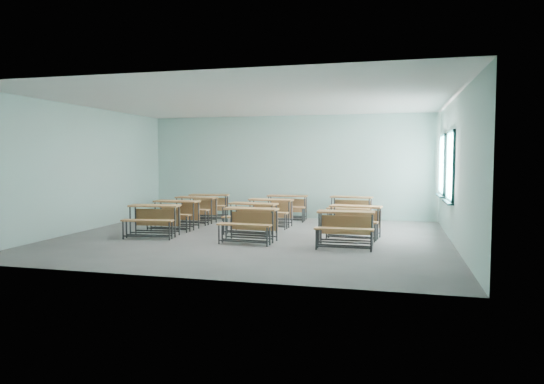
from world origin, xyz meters
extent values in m
cube|color=slate|center=(0.00, 0.00, -0.01)|extent=(9.00, 8.00, 0.02)
cube|color=silver|center=(0.00, 0.00, 3.21)|extent=(9.00, 8.00, 0.02)
cube|color=#ADD8CE|center=(0.00, 4.01, 1.60)|extent=(9.00, 0.02, 3.20)
cube|color=#ADD8CE|center=(0.00, -4.01, 1.60)|extent=(9.00, 0.02, 3.20)
cube|color=#ADD8CE|center=(-4.51, 0.00, 1.60)|extent=(0.02, 8.00, 3.20)
cube|color=#ADD8CE|center=(4.51, 0.00, 1.60)|extent=(0.02, 8.00, 3.20)
cube|color=#184445|center=(4.47, 2.80, 0.93)|extent=(0.06, 1.20, 0.06)
cube|color=#184445|center=(4.47, 2.80, 2.47)|extent=(0.06, 1.20, 0.06)
cube|color=#184445|center=(4.47, 2.23, 1.70)|extent=(0.06, 0.06, 1.60)
cube|color=#184445|center=(4.47, 3.37, 1.70)|extent=(0.06, 0.06, 1.60)
cube|color=#184445|center=(4.47, 2.80, 1.70)|extent=(0.04, 0.04, 1.48)
cube|color=#184445|center=(4.47, 2.80, 1.70)|extent=(0.04, 1.08, 0.04)
cube|color=#184445|center=(4.43, 2.80, 0.87)|extent=(0.14, 1.28, 0.04)
cube|color=white|center=(4.50, 2.80, 1.70)|extent=(0.01, 1.08, 1.48)
cube|color=#184445|center=(4.47, 0.80, 0.93)|extent=(0.06, 1.20, 0.06)
cube|color=#184445|center=(4.47, 0.80, 2.47)|extent=(0.06, 1.20, 0.06)
cube|color=#184445|center=(4.47, 0.23, 1.70)|extent=(0.06, 0.06, 1.60)
cube|color=#184445|center=(4.47, 1.37, 1.70)|extent=(0.06, 0.06, 1.60)
cube|color=#184445|center=(4.47, 0.80, 1.70)|extent=(0.04, 0.04, 1.48)
cube|color=#184445|center=(4.47, 0.80, 1.70)|extent=(0.04, 1.08, 0.04)
cube|color=#184445|center=(4.43, 0.80, 0.87)|extent=(0.14, 1.28, 0.04)
cube|color=white|center=(4.50, 0.80, 1.70)|extent=(0.01, 1.08, 1.48)
cube|color=#A06939|center=(-2.35, -0.36, 0.73)|extent=(1.25, 0.56, 0.04)
cube|color=#A06939|center=(-2.37, -0.17, 0.43)|extent=(1.14, 0.17, 0.41)
cylinder|color=#2F3234|center=(-2.87, -0.59, 0.36)|extent=(0.04, 0.04, 0.71)
cylinder|color=#2F3234|center=(-1.78, -0.44, 0.36)|extent=(0.04, 0.04, 0.71)
cylinder|color=#2F3234|center=(-2.92, -0.27, 0.36)|extent=(0.04, 0.04, 0.71)
cylinder|color=#2F3234|center=(-1.82, -0.13, 0.36)|extent=(0.04, 0.04, 0.71)
cube|color=#2F3234|center=(-2.33, -0.52, 0.10)|extent=(1.10, 0.18, 0.03)
cube|color=#2F3234|center=(-2.37, -0.20, 0.10)|extent=(1.10, 0.18, 0.03)
cube|color=#A06939|center=(-2.28, -0.84, 0.43)|extent=(1.23, 0.41, 0.04)
cylinder|color=#2F3234|center=(-2.82, -1.00, 0.21)|extent=(0.04, 0.04, 0.42)
cylinder|color=#2F3234|center=(-1.73, -0.86, 0.21)|extent=(0.04, 0.04, 0.42)
cylinder|color=#2F3234|center=(-2.84, -0.81, 0.21)|extent=(0.04, 0.04, 0.42)
cylinder|color=#2F3234|center=(-1.75, -0.67, 0.21)|extent=(0.04, 0.04, 0.42)
cube|color=#2F3234|center=(-2.27, -0.93, 0.08)|extent=(1.10, 0.18, 0.03)
cube|color=#2F3234|center=(-2.30, -0.74, 0.08)|extent=(1.10, 0.18, 0.03)
cube|color=#A06939|center=(0.12, -0.47, 0.73)|extent=(1.22, 0.45, 0.04)
cube|color=#A06939|center=(0.12, -0.29, 0.43)|extent=(1.14, 0.07, 0.41)
cylinder|color=#2F3234|center=(-0.44, -0.61, 0.36)|extent=(0.04, 0.04, 0.71)
cylinder|color=#2F3234|center=(0.66, -0.66, 0.36)|extent=(0.04, 0.04, 0.71)
cylinder|color=#2F3234|center=(-0.43, -0.29, 0.36)|extent=(0.04, 0.04, 0.71)
cylinder|color=#2F3234|center=(0.67, -0.34, 0.36)|extent=(0.04, 0.04, 0.71)
cube|color=#2F3234|center=(0.11, -0.63, 0.10)|extent=(1.10, 0.08, 0.03)
cube|color=#2F3234|center=(0.12, -0.31, 0.10)|extent=(1.10, 0.08, 0.03)
cube|color=#A06939|center=(0.09, -0.95, 0.43)|extent=(1.21, 0.30, 0.04)
cylinder|color=#2F3234|center=(-0.46, -1.03, 0.21)|extent=(0.04, 0.04, 0.42)
cylinder|color=#2F3234|center=(0.64, -1.07, 0.21)|extent=(0.04, 0.04, 0.42)
cylinder|color=#2F3234|center=(-0.45, -0.84, 0.21)|extent=(0.04, 0.04, 0.42)
cylinder|color=#2F3234|center=(0.65, -0.88, 0.21)|extent=(0.04, 0.04, 0.42)
cube|color=#2F3234|center=(0.09, -1.05, 0.08)|extent=(1.10, 0.08, 0.03)
cube|color=#2F3234|center=(0.10, -0.86, 0.08)|extent=(1.10, 0.08, 0.03)
cube|color=#A06939|center=(2.25, -0.59, 0.73)|extent=(1.21, 0.42, 0.04)
cube|color=#A06939|center=(2.25, -0.41, 0.43)|extent=(1.14, 0.04, 0.41)
cylinder|color=#2F3234|center=(1.70, -0.76, 0.36)|extent=(0.04, 0.04, 0.71)
cylinder|color=#2F3234|center=(2.80, -0.75, 0.36)|extent=(0.04, 0.04, 0.71)
cylinder|color=#2F3234|center=(1.70, -0.44, 0.36)|extent=(0.04, 0.04, 0.71)
cylinder|color=#2F3234|center=(2.80, -0.43, 0.36)|extent=(0.04, 0.04, 0.71)
cube|color=#2F3234|center=(2.25, -0.76, 0.10)|extent=(1.10, 0.05, 0.03)
cube|color=#2F3234|center=(2.25, -0.43, 0.10)|extent=(1.10, 0.05, 0.03)
cube|color=#A06939|center=(2.26, -1.08, 0.43)|extent=(1.21, 0.27, 0.04)
cylinder|color=#2F3234|center=(1.71, -1.18, 0.21)|extent=(0.04, 0.04, 0.42)
cylinder|color=#2F3234|center=(2.81, -1.16, 0.21)|extent=(0.04, 0.04, 0.42)
cylinder|color=#2F3234|center=(1.70, -0.99, 0.21)|extent=(0.04, 0.04, 0.42)
cylinder|color=#2F3234|center=(2.81, -0.97, 0.21)|extent=(0.04, 0.04, 0.42)
cube|color=#2F3234|center=(2.26, -1.17, 0.08)|extent=(1.10, 0.05, 0.03)
cube|color=#2F3234|center=(2.26, -0.98, 0.08)|extent=(1.10, 0.05, 0.03)
cube|color=#A06939|center=(-2.35, 0.86, 0.73)|extent=(1.21, 0.42, 0.04)
cube|color=#A06939|center=(-2.35, 1.05, 0.43)|extent=(1.14, 0.04, 0.41)
cylinder|color=#2F3234|center=(-2.90, 0.71, 0.36)|extent=(0.04, 0.04, 0.71)
cylinder|color=#2F3234|center=(-1.80, 0.69, 0.36)|extent=(0.04, 0.04, 0.71)
cylinder|color=#2F3234|center=(-2.90, 1.03, 0.36)|extent=(0.04, 0.04, 0.71)
cylinder|color=#2F3234|center=(-1.80, 1.01, 0.36)|extent=(0.04, 0.04, 0.71)
cube|color=#2F3234|center=(-2.35, 0.70, 0.10)|extent=(1.10, 0.05, 0.03)
cube|color=#2F3234|center=(-2.35, 1.02, 0.10)|extent=(1.10, 0.05, 0.03)
cube|color=#A06939|center=(-2.36, 0.38, 0.43)|extent=(1.21, 0.27, 0.04)
cylinder|color=#2F3234|center=(-2.91, 0.29, 0.21)|extent=(0.04, 0.04, 0.42)
cylinder|color=#2F3234|center=(-1.81, 0.27, 0.21)|extent=(0.04, 0.04, 0.42)
cylinder|color=#2F3234|center=(-2.91, 0.48, 0.21)|extent=(0.04, 0.04, 0.42)
cylinder|color=#2F3234|center=(-1.81, 0.46, 0.21)|extent=(0.04, 0.04, 0.42)
cube|color=#2F3234|center=(-2.36, 0.28, 0.08)|extent=(1.10, 0.05, 0.03)
cube|color=#2F3234|center=(-2.36, 0.47, 0.08)|extent=(1.10, 0.05, 0.03)
cube|color=#A06939|center=(-0.18, 0.71, 0.73)|extent=(1.24, 0.53, 0.04)
cube|color=#A06939|center=(-0.16, 0.89, 0.43)|extent=(1.14, 0.14, 0.41)
cylinder|color=#2F3234|center=(-0.75, 0.61, 0.36)|extent=(0.04, 0.04, 0.71)
cylinder|color=#2F3234|center=(0.35, 0.49, 0.36)|extent=(0.04, 0.04, 0.71)
cylinder|color=#2F3234|center=(-0.71, 0.93, 0.36)|extent=(0.04, 0.04, 0.71)
cylinder|color=#2F3234|center=(0.38, 0.81, 0.36)|extent=(0.04, 0.04, 0.71)
cube|color=#2F3234|center=(-0.20, 0.55, 0.10)|extent=(1.10, 0.15, 0.03)
cube|color=#2F3234|center=(-0.17, 0.87, 0.10)|extent=(1.10, 0.15, 0.03)
cube|color=#A06939|center=(-0.24, 0.23, 0.43)|extent=(1.22, 0.38, 0.04)
cylinder|color=#2F3234|center=(-0.79, 0.20, 0.21)|extent=(0.04, 0.04, 0.42)
cylinder|color=#2F3234|center=(0.30, 0.08, 0.21)|extent=(0.04, 0.04, 0.42)
cylinder|color=#2F3234|center=(-0.77, 0.39, 0.21)|extent=(0.04, 0.04, 0.42)
cylinder|color=#2F3234|center=(0.32, 0.27, 0.21)|extent=(0.04, 0.04, 0.42)
cube|color=#2F3234|center=(-0.25, 0.14, 0.08)|extent=(1.10, 0.15, 0.03)
cube|color=#2F3234|center=(-0.23, 0.33, 0.08)|extent=(1.10, 0.15, 0.03)
cube|color=#A06939|center=(2.36, 0.65, 0.73)|extent=(1.24, 0.55, 0.04)
cube|color=#A06939|center=(2.38, 0.83, 0.43)|extent=(1.14, 0.17, 0.41)
cylinder|color=#2F3234|center=(1.79, 0.56, 0.36)|extent=(0.04, 0.04, 0.71)
cylinder|color=#2F3234|center=(2.88, 0.42, 0.36)|extent=(0.04, 0.04, 0.71)
cylinder|color=#2F3234|center=(1.83, 0.88, 0.36)|extent=(0.04, 0.04, 0.71)
cylinder|color=#2F3234|center=(2.92, 0.74, 0.36)|extent=(0.04, 0.04, 0.71)
cube|color=#2F3234|center=(2.34, 0.49, 0.10)|extent=(1.10, 0.17, 0.03)
cube|color=#2F3234|center=(2.38, 0.81, 0.10)|extent=(1.10, 0.17, 0.03)
cube|color=#A06939|center=(2.29, 0.17, 0.43)|extent=(1.23, 0.40, 0.04)
cylinder|color=#2F3234|center=(1.73, 0.15, 0.21)|extent=(0.04, 0.04, 0.42)
cylinder|color=#2F3234|center=(2.83, 0.01, 0.21)|extent=(0.04, 0.04, 0.42)
cylinder|color=#2F3234|center=(1.76, 0.34, 0.21)|extent=(0.04, 0.04, 0.42)
cylinder|color=#2F3234|center=(2.85, 0.20, 0.21)|extent=(0.04, 0.04, 0.42)
cube|color=#2F3234|center=(2.28, 0.08, 0.08)|extent=(1.10, 0.17, 0.03)
cube|color=#2F3234|center=(2.31, 0.27, 0.08)|extent=(1.10, 0.17, 0.03)
cube|color=#A06939|center=(-2.34, 2.13, 0.73)|extent=(1.22, 0.47, 0.04)
cube|color=#A06939|center=(-2.32, 2.32, 0.43)|extent=(1.14, 0.09, 0.41)
cylinder|color=#2F3234|center=(-2.89, 2.01, 0.36)|extent=(0.04, 0.04, 0.71)
cylinder|color=#2F3234|center=(-1.79, 1.94, 0.36)|extent=(0.04, 0.04, 0.71)
cylinder|color=#2F3234|center=(-2.88, 2.33, 0.36)|extent=(0.04, 0.04, 0.71)
cylinder|color=#2F3234|center=(-1.78, 2.26, 0.36)|extent=(0.04, 0.04, 0.71)
cube|color=#2F3234|center=(-2.34, 1.97, 0.10)|extent=(1.10, 0.09, 0.03)
cube|color=#2F3234|center=(-2.33, 2.29, 0.10)|extent=(1.10, 0.09, 0.03)
cube|color=#A06939|center=(-2.36, 1.65, 0.43)|extent=(1.22, 0.32, 0.04)
cylinder|color=#2F3234|center=(-2.92, 1.59, 0.21)|extent=(0.04, 0.04, 0.42)
cylinder|color=#2F3234|center=(-1.82, 1.53, 0.21)|extent=(0.04, 0.04, 0.42)
cylinder|color=#2F3234|center=(-2.91, 1.78, 0.21)|extent=(0.04, 0.04, 0.42)
cylinder|color=#2F3234|center=(-1.81, 1.72, 0.21)|extent=(0.04, 0.04, 0.42)
cube|color=#2F3234|center=(-2.37, 1.56, 0.08)|extent=(1.10, 0.09, 0.03)
cube|color=#2F3234|center=(-2.36, 1.75, 0.08)|extent=(1.10, 0.09, 0.03)
cube|color=#A06939|center=(-0.05, 1.93, 0.73)|extent=(1.22, 0.45, 0.04)
cube|color=#A06939|center=(-0.04, 2.12, 0.43)|extent=(1.14, 0.06, 0.41)
cylinder|color=#2F3234|center=(-0.60, 1.79, 0.36)|extent=(0.04, 0.04, 0.71)
cylinder|color=#2F3234|center=(0.50, 1.75, 0.36)|extent=(0.04, 0.04, 0.71)
cylinder|color=#2F3234|center=(-0.59, 2.11, 0.36)|extent=(0.04, 0.04, 0.71)
cylinder|color=#2F3234|center=(0.51, 2.07, 0.36)|extent=(0.04, 0.04, 0.71)
cube|color=#2F3234|center=(-0.05, 1.77, 0.10)|extent=(1.10, 0.07, 0.03)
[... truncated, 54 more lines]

